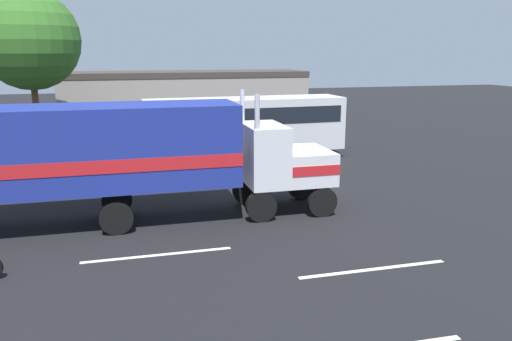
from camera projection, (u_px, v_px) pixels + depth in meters
name	position (u px, v px, depth m)	size (l,w,h in m)	color
ground_plane	(276.00, 208.00, 19.37)	(120.00, 120.00, 0.00)	black
lane_stripe_near	(158.00, 255.00, 14.84)	(4.40, 0.16, 0.01)	silver
lane_stripe_mid	(373.00, 269.00, 13.87)	(4.40, 0.16, 0.01)	silver
semi_truck	(116.00, 153.00, 17.07)	(14.20, 2.93, 4.50)	silver
person_bystander	(117.00, 180.00, 19.98)	(0.34, 0.46, 1.63)	#2D3347
parked_bus	(246.00, 122.00, 27.67)	(11.08, 2.93, 3.40)	silver
parked_car	(29.00, 167.00, 22.52)	(4.57, 2.26, 1.57)	maroon
tree_left	(29.00, 40.00, 33.96)	(6.76, 6.76, 10.02)	brown
building_backdrop	(186.00, 92.00, 46.39)	(22.15, 6.33, 4.11)	#9E938C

